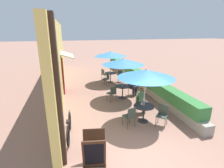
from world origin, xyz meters
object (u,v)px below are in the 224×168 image
at_px(patio_umbrella_near, 146,74).
at_px(cafe_chair_mid_right, 112,93).
at_px(cafe_chair_near_right, 162,114).
at_px(patio_umbrella_mid, 123,62).
at_px(cafe_chair_far_back, 121,75).
at_px(cafe_chair_far_right, 107,78).
at_px(bicycle_leaning, 69,128).
at_px(cafe_chair_near_back, 139,103).
at_px(patio_table_near, 144,109).
at_px(seated_patron_near_back, 141,99).
at_px(patio_table_mid, 123,89).
at_px(coffee_cup_near, 142,104).
at_px(patio_umbrella_far, 110,54).
at_px(cafe_chair_mid_left, 132,87).
at_px(cafe_chair_far_left, 104,74).
at_px(cafe_chair_near_left, 130,115).
at_px(seated_patron_mid_left, 133,84).
at_px(menu_board, 94,150).
at_px(patio_table_far, 110,75).

xyz_separation_m(patio_umbrella_near, cafe_chair_mid_right, (-0.75, 2.43, -1.60)).
height_order(cafe_chair_near_right, patio_umbrella_mid, patio_umbrella_mid).
bearing_deg(cafe_chair_far_back, cafe_chair_far_right, 35.64).
xyz_separation_m(cafe_chair_near_right, bicycle_leaning, (-3.72, 0.11, -0.15)).
xyz_separation_m(cafe_chair_near_back, cafe_chair_mid_right, (-0.85, 1.66, 0.00)).
bearing_deg(cafe_chair_far_right, cafe_chair_near_right, -130.24).
relative_size(patio_table_near, seated_patron_near_back, 0.70).
distance_m(seated_patron_near_back, patio_table_mid, 2.05).
xyz_separation_m(coffee_cup_near, cafe_chair_mid_right, (-0.70, 2.31, -0.25)).
bearing_deg(cafe_chair_near_back, patio_umbrella_mid, -162.16).
relative_size(seated_patron_near_back, patio_umbrella_far, 0.54).
relative_size(patio_table_mid, cafe_chair_mid_left, 1.00).
bearing_deg(patio_table_mid, cafe_chair_far_left, 93.81).
xyz_separation_m(cafe_chair_near_back, cafe_chair_mid_left, (0.54, 2.35, 0.00)).
height_order(cafe_chair_near_left, patio_umbrella_mid, patio_umbrella_mid).
height_order(patio_umbrella_near, cafe_chair_near_left, patio_umbrella_near).
relative_size(cafe_chair_near_back, patio_umbrella_mid, 0.37).
bearing_deg(patio_umbrella_mid, coffee_cup_near, -89.91).
height_order(cafe_chair_near_back, coffee_cup_near, cafe_chair_near_back).
bearing_deg(patio_table_mid, cafe_chair_near_right, -78.50).
distance_m(seated_patron_near_back, seated_patron_mid_left, 2.32).
relative_size(cafe_chair_near_back, patio_table_mid, 1.00).
bearing_deg(bicycle_leaning, coffee_cup_near, 13.32).
xyz_separation_m(cafe_chair_near_right, cafe_chair_near_back, (-0.51, 1.25, 0.00)).
distance_m(seated_patron_mid_left, menu_board, 5.91).
xyz_separation_m(seated_patron_near_back, bicycle_leaning, (-3.32, -1.11, -0.32)).
xyz_separation_m(cafe_chair_near_left, bicycle_leaning, (-2.39, -0.07, -0.15)).
height_order(cafe_chair_near_left, cafe_chair_mid_left, same).
bearing_deg(cafe_chair_near_left, cafe_chair_near_back, 35.64).
xyz_separation_m(patio_umbrella_near, cafe_chair_near_left, (-0.72, -0.29, -1.60)).
relative_size(cafe_chair_near_left, patio_umbrella_mid, 0.37).
bearing_deg(patio_table_mid, patio_table_near, -89.02).
relative_size(seated_patron_near_back, patio_table_far, 1.44).
distance_m(cafe_chair_mid_left, patio_umbrella_far, 3.32).
height_order(cafe_chair_mid_right, patio_table_far, cafe_chair_mid_right).
bearing_deg(patio_table_mid, cafe_chair_near_left, -102.36).
distance_m(cafe_chair_near_left, patio_table_mid, 3.15).
xyz_separation_m(patio_umbrella_mid, cafe_chair_mid_right, (-0.70, -0.34, -1.60)).
xyz_separation_m(patio_table_mid, cafe_chair_mid_right, (-0.70, -0.34, -0.04)).
bearing_deg(cafe_chair_near_right, seated_patron_near_back, -28.41).
relative_size(seated_patron_near_back, cafe_chair_far_left, 1.44).
distance_m(patio_table_near, cafe_chair_mid_left, 3.19).
height_order(seated_patron_mid_left, cafe_chair_mid_right, seated_patron_mid_left).
bearing_deg(cafe_chair_far_back, cafe_chair_mid_left, 96.55).
relative_size(patio_table_mid, patio_table_far, 1.00).
bearing_deg(cafe_chair_near_right, menu_board, 69.95).
bearing_deg(patio_umbrella_mid, patio_umbrella_near, -89.02).
bearing_deg(cafe_chair_far_right, seated_patron_mid_left, -114.80).
bearing_deg(seated_patron_near_back, coffee_cup_near, -9.16).
distance_m(cafe_chair_mid_right, cafe_chair_far_back, 3.81).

